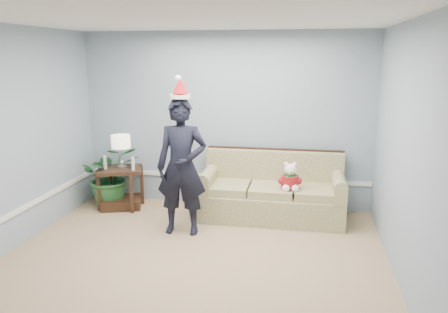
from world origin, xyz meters
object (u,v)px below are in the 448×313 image
houseplant (111,176)px  teddy_bear (290,180)px  man (182,167)px  side_table (121,192)px  sofa (272,194)px  table_lamp (121,143)px

houseplant → teddy_bear: 2.83m
houseplant → man: 1.71m
side_table → houseplant: 0.31m
man → sofa: bearing=31.8°
man → teddy_bear: size_ratio=4.55×
sofa → side_table: size_ratio=2.58×
man → side_table: bearing=143.6°
table_lamp → side_table: bearing=-148.9°
sofa → man: size_ratio=1.14×
side_table → teddy_bear: (2.61, -0.21, 0.40)m
table_lamp → teddy_bear: size_ratio=1.29×
sofa → houseplant: size_ratio=2.12×
sofa → side_table: sofa is taller
houseplant → teddy_bear: size_ratio=2.43×
side_table → table_lamp: table_lamp is taller
sofa → houseplant: (-2.55, 0.03, 0.14)m
houseplant → side_table: bearing=-20.4°
sofa → houseplant: houseplant is taller
table_lamp → man: 1.44m
table_lamp → teddy_bear: bearing=-5.0°
table_lamp → teddy_bear: (2.58, -0.23, -0.38)m
side_table → table_lamp: size_ratio=1.55×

